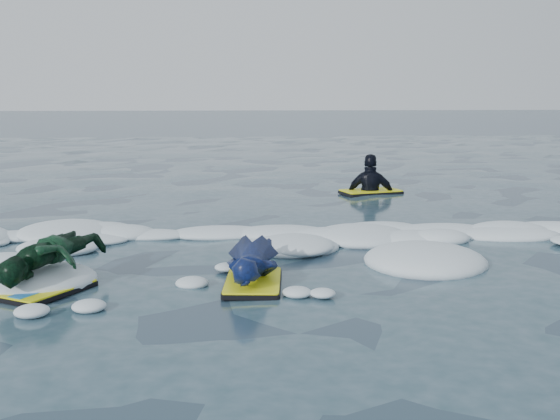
{
  "coord_description": "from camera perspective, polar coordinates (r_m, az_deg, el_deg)",
  "views": [
    {
      "loc": [
        -0.51,
        -7.06,
        1.82
      ],
      "look_at": [
        0.12,
        1.6,
        0.34
      ],
      "focal_mm": 45.0,
      "sensor_mm": 36.0,
      "label": 1
    }
  ],
  "objects": [
    {
      "name": "prone_woman_unit",
      "position": [
        6.8,
        -2.28,
        -4.22
      ],
      "size": [
        0.68,
        1.49,
        0.37
      ],
      "rotation": [
        0.0,
        0.0,
        1.48
      ],
      "color": "black",
      "rests_on": "ground"
    },
    {
      "name": "foam_band",
      "position": [
        8.32,
        -0.51,
        -2.98
      ],
      "size": [
        12.0,
        3.1,
        0.3
      ],
      "primitive_type": null,
      "color": "white",
      "rests_on": "ground"
    },
    {
      "name": "prone_child_unit",
      "position": [
        6.85,
        -18.02,
        -4.07
      ],
      "size": [
        1.07,
        1.39,
        0.49
      ],
      "rotation": [
        0.0,
        0.0,
        1.02
      ],
      "color": "black",
      "rests_on": "ground"
    },
    {
      "name": "ground",
      "position": [
        7.31,
        0.0,
        -4.75
      ],
      "size": [
        120.0,
        120.0,
        0.0
      ],
      "primitive_type": "plane",
      "color": "#1C2B44",
      "rests_on": "ground"
    },
    {
      "name": "waiting_rider_unit",
      "position": [
        12.6,
        7.38,
        1.01
      ],
      "size": [
        1.17,
        0.85,
        1.57
      ],
      "rotation": [
        0.0,
        0.0,
        0.29
      ],
      "color": "black",
      "rests_on": "ground"
    }
  ]
}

